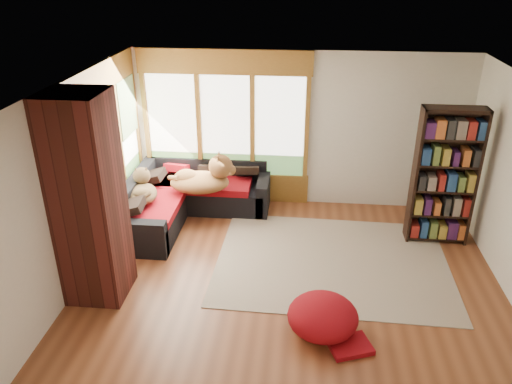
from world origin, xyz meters
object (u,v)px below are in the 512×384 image
(pouf, at_px, (323,316))
(dog_tan, at_px, (204,174))
(bookshelf, at_px, (444,177))
(brick_chimney, at_px, (88,201))
(dog_brindle, at_px, (142,186))
(area_rug, at_px, (332,261))
(sectional_sofa, at_px, (174,201))

(pouf, bearing_deg, dog_tan, 125.76)
(bookshelf, relative_size, dog_tan, 1.97)
(brick_chimney, height_order, dog_brindle, brick_chimney)
(area_rug, distance_m, bookshelf, 2.03)
(brick_chimney, distance_m, pouf, 3.04)
(sectional_sofa, relative_size, area_rug, 0.68)
(area_rug, bearing_deg, brick_chimney, -161.94)
(pouf, relative_size, dog_brindle, 1.02)
(sectional_sofa, relative_size, bookshelf, 1.07)
(pouf, bearing_deg, dog_brindle, 141.43)
(sectional_sofa, bearing_deg, bookshelf, -5.64)
(sectional_sofa, xyz_separation_m, bookshelf, (4.09, -0.30, 0.73))
(brick_chimney, height_order, pouf, brick_chimney)
(dog_tan, bearing_deg, area_rug, -35.30)
(bookshelf, bearing_deg, brick_chimney, -158.98)
(brick_chimney, bearing_deg, area_rug, 18.06)
(bookshelf, bearing_deg, dog_tan, 175.34)
(pouf, bearing_deg, area_rug, 83.35)
(bookshelf, relative_size, dog_brindle, 2.61)
(dog_tan, height_order, dog_brindle, dog_tan)
(brick_chimney, relative_size, dog_tan, 2.48)
(dog_brindle, bearing_deg, bookshelf, -106.48)
(pouf, bearing_deg, brick_chimney, 169.86)
(brick_chimney, distance_m, sectional_sofa, 2.32)
(sectional_sofa, xyz_separation_m, dog_tan, (0.53, -0.01, 0.51))
(sectional_sofa, distance_m, pouf, 3.47)
(dog_brindle, bearing_deg, dog_tan, -85.55)
(sectional_sofa, xyz_separation_m, pouf, (2.35, -2.55, -0.07))
(bookshelf, height_order, dog_tan, bookshelf)
(dog_tan, bearing_deg, sectional_sofa, 171.49)
(area_rug, distance_m, dog_brindle, 3.07)
(sectional_sofa, relative_size, dog_tan, 2.10)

